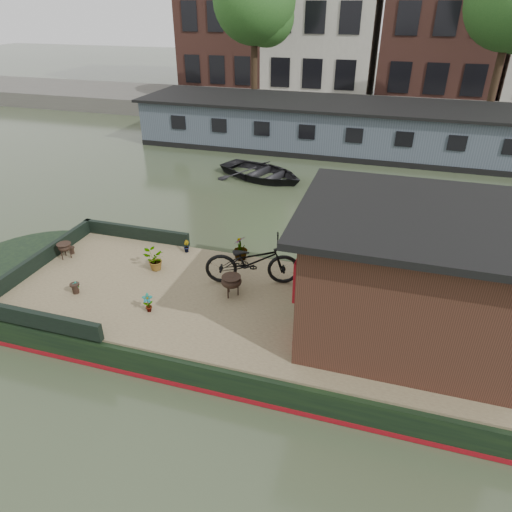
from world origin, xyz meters
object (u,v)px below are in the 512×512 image
(cabin, at_px, (409,274))
(potted_plant_a, at_px, (148,303))
(brazier_front, at_px, (232,286))
(dinghy, at_px, (262,169))
(bicycle, at_px, (252,261))
(brazier_rear, at_px, (65,251))

(cabin, bearing_deg, potted_plant_a, -169.89)
(brazier_front, height_order, dinghy, brazier_front)
(bicycle, xyz_separation_m, potted_plant_a, (-1.66, -1.64, -0.34))
(potted_plant_a, relative_size, dinghy, 0.11)
(potted_plant_a, xyz_separation_m, brazier_front, (1.40, 1.03, 0.03))
(brazier_rear, xyz_separation_m, dinghy, (2.44, 8.58, -0.47))
(bicycle, relative_size, brazier_rear, 5.31)
(potted_plant_a, relative_size, brazier_front, 0.88)
(bicycle, bearing_deg, brazier_front, 140.56)
(bicycle, height_order, potted_plant_a, bicycle)
(cabin, xyz_separation_m, potted_plant_a, (-4.81, -0.86, -1.03))
(potted_plant_a, bearing_deg, brazier_rear, 155.05)
(brazier_rear, height_order, dinghy, brazier_rear)
(brazier_rear, bearing_deg, potted_plant_a, -24.95)
(brazier_front, distance_m, dinghy, 9.15)
(dinghy, bearing_deg, brazier_rear, -174.27)
(brazier_front, distance_m, brazier_rear, 4.38)
(potted_plant_a, distance_m, brazier_rear, 3.28)
(bicycle, height_order, brazier_front, bicycle)
(potted_plant_a, xyz_separation_m, brazier_rear, (-2.97, 1.38, -0.01))
(brazier_front, relative_size, brazier_rear, 1.19)
(cabin, xyz_separation_m, brazier_front, (-3.42, 0.17, -1.00))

